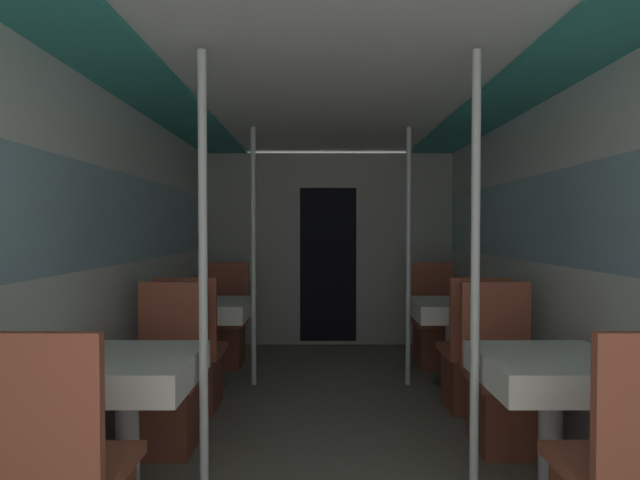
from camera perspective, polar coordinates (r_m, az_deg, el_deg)
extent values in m
cube|color=silver|center=(3.72, -21.41, -2.42)|extent=(0.05, 6.69, 2.18)
cube|color=#8CB2C6|center=(3.71, -21.28, 2.31)|extent=(0.03, 6.15, 0.61)
cube|color=silver|center=(3.79, 23.69, -2.37)|extent=(0.05, 6.69, 2.18)
cube|color=#8CB2C6|center=(3.78, 23.57, 2.27)|extent=(0.03, 6.15, 0.61)
cube|color=silver|center=(3.58, 1.37, 15.95)|extent=(2.88, 6.69, 0.04)
cube|color=teal|center=(3.73, -17.72, 14.73)|extent=(0.52, 6.42, 0.03)
cube|color=teal|center=(3.79, 20.15, 14.50)|extent=(0.52, 6.42, 0.03)
cube|color=#A8A8A3|center=(5.71, 0.76, -1.05)|extent=(2.82, 0.08, 2.18)
cube|color=black|center=(5.67, 0.77, -2.83)|extent=(0.64, 0.01, 1.74)
cylinder|color=#B7B7BC|center=(2.75, -21.31, -19.50)|extent=(0.11, 0.11, 0.67)
cube|color=#93704C|center=(2.65, -21.38, -12.49)|extent=(0.62, 0.62, 0.02)
cube|color=white|center=(2.67, -21.36, -13.73)|extent=(0.66, 0.66, 0.15)
cube|color=#9E4C38|center=(2.24, -27.03, -22.54)|extent=(0.44, 0.44, 0.05)
cube|color=#9E4C38|center=(1.97, -29.85, -16.81)|extent=(0.44, 0.04, 0.54)
cube|color=brown|center=(3.31, -17.52, -18.63)|extent=(0.37, 0.37, 0.40)
cube|color=#9E4C38|center=(3.24, -17.55, -14.89)|extent=(0.44, 0.44, 0.05)
cube|color=#9E4C38|center=(3.36, -16.56, -9.17)|extent=(0.44, 0.04, 0.54)
cylinder|color=silver|center=(2.48, -13.38, -4.21)|extent=(0.04, 0.04, 2.18)
cylinder|color=#4C4C51|center=(4.51, -12.61, -15.70)|extent=(0.31, 0.31, 0.01)
cylinder|color=#B7B7BC|center=(4.42, -12.63, -11.43)|extent=(0.11, 0.11, 0.67)
cube|color=#93704C|center=(4.36, -12.65, -6.99)|extent=(0.62, 0.62, 0.02)
cube|color=white|center=(4.37, -12.65, -7.76)|extent=(0.66, 0.66, 0.15)
cube|color=brown|center=(3.93, -14.49, -15.40)|extent=(0.37, 0.37, 0.40)
cube|color=#9E4C38|center=(3.87, -14.51, -12.20)|extent=(0.44, 0.44, 0.05)
cube|color=#9E4C38|center=(3.62, -15.32, -8.40)|extent=(0.44, 0.04, 0.54)
cube|color=brown|center=(5.00, -11.18, -11.71)|extent=(0.37, 0.37, 0.40)
cube|color=#9E4C38|center=(4.96, -11.19, -9.18)|extent=(0.44, 0.44, 0.05)
cube|color=#9E4C38|center=(5.11, -10.78, -5.54)|extent=(0.44, 0.04, 0.54)
cylinder|color=silver|center=(4.26, -7.78, -1.87)|extent=(0.04, 0.04, 2.18)
cylinder|color=#B7B7BC|center=(2.82, 24.69, -19.01)|extent=(0.11, 0.11, 0.67)
cube|color=#93704C|center=(2.72, 24.76, -12.16)|extent=(0.62, 0.62, 0.02)
cube|color=white|center=(2.74, 24.75, -13.37)|extent=(0.66, 0.66, 0.15)
cube|color=#9E4C38|center=(2.33, 31.08, -21.69)|extent=(0.44, 0.44, 0.05)
cube|color=brown|center=(3.37, 20.36, -18.30)|extent=(0.37, 0.37, 0.40)
cube|color=#9E4C38|center=(3.30, 20.39, -14.62)|extent=(0.44, 0.44, 0.05)
cube|color=#9E4C38|center=(3.42, 19.25, -9.02)|extent=(0.44, 0.04, 0.54)
cylinder|color=silver|center=(2.52, 17.15, -4.12)|extent=(0.04, 0.04, 2.18)
cylinder|color=#4C4C51|center=(4.55, 14.64, -15.55)|extent=(0.31, 0.31, 0.01)
cylinder|color=#B7B7BC|center=(4.47, 14.67, -11.32)|extent=(0.11, 0.11, 0.67)
cube|color=#93704C|center=(4.40, 14.69, -6.92)|extent=(0.62, 0.62, 0.02)
cube|color=white|center=(4.41, 14.69, -7.69)|extent=(0.66, 0.66, 0.15)
cube|color=brown|center=(3.97, 16.84, -15.20)|extent=(0.37, 0.37, 0.40)
cube|color=#9E4C38|center=(3.92, 16.86, -12.05)|extent=(0.44, 0.44, 0.05)
cube|color=#9E4C38|center=(3.67, 17.81, -8.28)|extent=(0.44, 0.04, 0.54)
cube|color=brown|center=(5.04, 12.96, -11.62)|extent=(0.37, 0.37, 0.40)
cube|color=#9E4C38|center=(5.00, 12.97, -9.11)|extent=(0.44, 0.44, 0.05)
cube|color=#9E4C38|center=(5.14, 12.48, -5.50)|extent=(0.44, 0.04, 0.54)
cylinder|color=silver|center=(4.29, 9.91, -1.86)|extent=(0.04, 0.04, 2.18)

